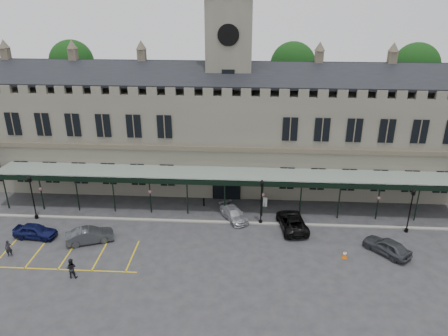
# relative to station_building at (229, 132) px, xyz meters

# --- Properties ---
(ground) EXTENTS (140.00, 140.00, 0.00)m
(ground) POSITION_rel_station_building_xyz_m (0.00, -15.91, -6.47)
(ground) COLOR #2B2B2E
(station_building) EXTENTS (60.00, 10.36, 17.30)m
(station_building) POSITION_rel_station_building_xyz_m (0.00, 0.00, 0.00)
(station_building) COLOR #5E5B4E
(station_building) RESTS_ON ground
(clock_tower) EXTENTS (5.60, 5.60, 24.80)m
(clock_tower) POSITION_rel_station_building_xyz_m (0.00, 0.09, 6.64)
(clock_tower) COLOR #5E5B4E
(clock_tower) RESTS_ON ground
(canopy) EXTENTS (50.00, 4.10, 4.30)m
(canopy) POSITION_rel_station_building_xyz_m (0.00, -8.45, -4.06)
(canopy) COLOR #8C9E93
(canopy) RESTS_ON ground
(kerb) EXTENTS (60.00, 0.40, 0.12)m
(kerb) POSITION_rel_station_building_xyz_m (0.00, -10.41, -6.41)
(kerb) COLOR gray
(kerb) RESTS_ON ground
(parking_markings) EXTENTS (16.00, 6.00, 0.01)m
(parking_markings) POSITION_rel_station_building_xyz_m (-14.00, -17.41, -6.47)
(parking_markings) COLOR gold
(parking_markings) RESTS_ON ground
(tree_behind_left) EXTENTS (6.00, 6.00, 16.00)m
(tree_behind_left) POSITION_rel_station_building_xyz_m (-22.00, 9.09, 6.35)
(tree_behind_left) COLOR #332314
(tree_behind_left) RESTS_ON ground
(tree_behind_mid) EXTENTS (6.00, 6.00, 16.00)m
(tree_behind_mid) POSITION_rel_station_building_xyz_m (8.00, 9.09, 6.35)
(tree_behind_mid) COLOR #332314
(tree_behind_mid) RESTS_ON ground
(tree_behind_right) EXTENTS (6.00, 6.00, 16.00)m
(tree_behind_right) POSITION_rel_station_building_xyz_m (24.00, 9.09, 6.35)
(tree_behind_right) COLOR #332314
(tree_behind_right) RESTS_ON ground
(lamp_post_left) EXTENTS (0.48, 0.48, 5.06)m
(lamp_post_left) POSITION_rel_station_building_xyz_m (-19.93, -10.70, -3.47)
(lamp_post_left) COLOR black
(lamp_post_left) RESTS_ON ground
(lamp_post_mid) EXTENTS (0.48, 0.48, 5.05)m
(lamp_post_mid) POSITION_rel_station_building_xyz_m (3.84, -10.31, -3.47)
(lamp_post_mid) COLOR black
(lamp_post_mid) RESTS_ON ground
(lamp_post_right) EXTENTS (0.46, 0.46, 4.89)m
(lamp_post_right) POSITION_rel_station_building_xyz_m (18.44, -11.09, -3.57)
(lamp_post_right) COLOR black
(lamp_post_right) RESTS_ON ground
(traffic_cone) EXTENTS (0.47, 0.47, 0.75)m
(traffic_cone) POSITION_rel_station_building_xyz_m (11.37, -16.04, -6.10)
(traffic_cone) COLOR #DD5A06
(traffic_cone) RESTS_ON ground
(sign_board) EXTENTS (0.66, 0.08, 1.13)m
(sign_board) POSITION_rel_station_building_xyz_m (4.29, -6.62, -5.92)
(sign_board) COLOR black
(sign_board) RESTS_ON ground
(bollard_left) EXTENTS (0.17, 0.17, 0.96)m
(bollard_left) POSITION_rel_station_building_xyz_m (-2.44, -6.87, -5.99)
(bollard_left) COLOR black
(bollard_left) RESTS_ON ground
(bollard_right) EXTENTS (0.15, 0.15, 0.83)m
(bollard_right) POSITION_rel_station_building_xyz_m (4.44, -6.19, -6.05)
(bollard_right) COLOR black
(bollard_right) RESTS_ON ground
(car_left_a) EXTENTS (4.32, 2.05, 1.42)m
(car_left_a) POSITION_rel_station_building_xyz_m (-18.26, -14.36, -5.76)
(car_left_a) COLOR #0E123E
(car_left_a) RESTS_ON ground
(car_left_b) EXTENTS (4.71, 3.04, 1.47)m
(car_left_b) POSITION_rel_station_building_xyz_m (-12.64, -14.83, -5.74)
(car_left_b) COLOR #33363A
(car_left_b) RESTS_ON ground
(car_taxi) EXTENTS (3.65, 4.61, 1.25)m
(car_taxi) POSITION_rel_station_building_xyz_m (1.00, -9.56, -5.84)
(car_taxi) COLOR #A3A5AB
(car_taxi) RESTS_ON ground
(car_van) EXTENTS (3.32, 5.68, 1.48)m
(car_van) POSITION_rel_station_building_xyz_m (7.00, -11.05, -5.73)
(car_van) COLOR black
(car_van) RESTS_ON ground
(car_right_a) EXTENTS (4.31, 4.48, 1.51)m
(car_right_a) POSITION_rel_station_building_xyz_m (15.36, -15.04, -5.71)
(car_right_a) COLOR #33363A
(car_right_a) RESTS_ON ground
(person_a) EXTENTS (0.69, 0.58, 1.62)m
(person_a) POSITION_rel_station_building_xyz_m (-19.20, -17.58, -5.66)
(person_a) COLOR black
(person_a) RESTS_ON ground
(person_b) EXTENTS (0.94, 0.76, 1.84)m
(person_b) POSITION_rel_station_building_xyz_m (-12.30, -20.29, -5.55)
(person_b) COLOR black
(person_b) RESTS_ON ground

